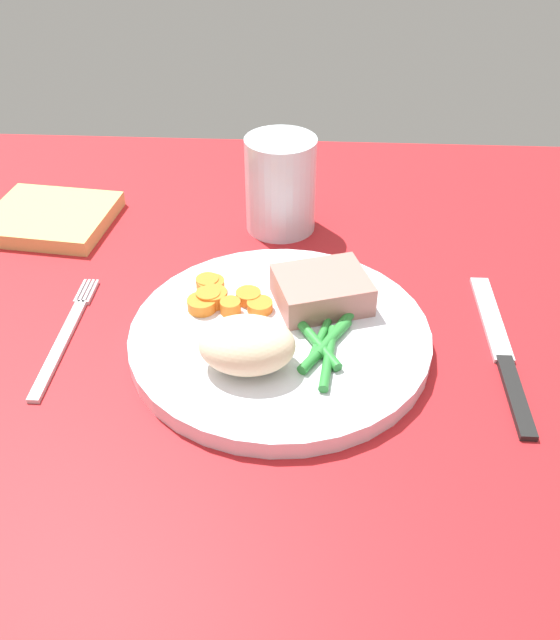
# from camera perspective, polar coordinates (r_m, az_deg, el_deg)

# --- Properties ---
(dining_table) EXTENTS (1.20, 0.90, 0.02)m
(dining_table) POSITION_cam_1_polar(r_m,az_deg,el_deg) (0.56, 1.88, -4.08)
(dining_table) COLOR red
(dining_table) RESTS_ON ground
(dinner_plate) EXTENTS (0.26, 0.26, 0.02)m
(dinner_plate) POSITION_cam_1_polar(r_m,az_deg,el_deg) (0.57, 0.00, -1.43)
(dinner_plate) COLOR white
(dinner_plate) RESTS_ON dining_table
(meat_portion) EXTENTS (0.09, 0.09, 0.03)m
(meat_portion) POSITION_cam_1_polar(r_m,az_deg,el_deg) (0.58, 3.61, 2.60)
(meat_portion) COLOR #B2756B
(meat_portion) RESTS_ON dinner_plate
(mashed_potatoes) EXTENTS (0.08, 0.06, 0.04)m
(mashed_potatoes) POSITION_cam_1_polar(r_m,az_deg,el_deg) (0.51, -2.86, -2.15)
(mashed_potatoes) COLOR beige
(mashed_potatoes) RESTS_ON dinner_plate
(carrot_slices) EXTENTS (0.07, 0.05, 0.01)m
(carrot_slices) POSITION_cam_1_polar(r_m,az_deg,el_deg) (0.59, -5.23, 2.02)
(carrot_slices) COLOR orange
(carrot_slices) RESTS_ON dinner_plate
(green_beans) EXTENTS (0.06, 0.10, 0.01)m
(green_beans) POSITION_cam_1_polar(r_m,az_deg,el_deg) (0.54, 3.89, -2.07)
(green_beans) COLOR #2D8C38
(green_beans) RESTS_ON dinner_plate
(fork) EXTENTS (0.01, 0.17, 0.00)m
(fork) POSITION_cam_1_polar(r_m,az_deg,el_deg) (0.60, -18.02, -1.31)
(fork) COLOR silver
(fork) RESTS_ON dining_table
(knife) EXTENTS (0.02, 0.21, 0.01)m
(knife) POSITION_cam_1_polar(r_m,az_deg,el_deg) (0.59, 18.54, -2.65)
(knife) COLOR black
(knife) RESTS_ON dining_table
(water_glass) EXTENTS (0.07, 0.07, 0.10)m
(water_glass) POSITION_cam_1_polar(r_m,az_deg,el_deg) (0.71, 0.06, 11.03)
(water_glass) COLOR silver
(water_glass) RESTS_ON dining_table
(napkin) EXTENTS (0.14, 0.13, 0.02)m
(napkin) POSITION_cam_1_polar(r_m,az_deg,el_deg) (0.78, -19.16, 8.31)
(napkin) COLOR #DBBC6B
(napkin) RESTS_ON dining_table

